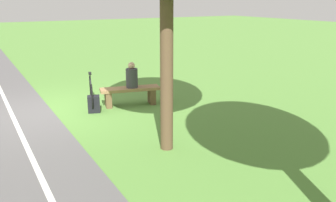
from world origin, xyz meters
TOP-DOWN VIEW (x-y plane):
  - ground_plane at (0.00, 0.00)m, footprint 80.00×80.00m
  - paved_path at (0.83, 4.00)m, footprint 2.24×36.01m
  - path_centre_line at (0.83, 4.00)m, footprint 0.36×32.00m
  - bench at (-2.16, 0.45)m, footprint 1.70×0.80m
  - person_seated at (-2.22, 0.47)m, footprint 0.39×0.39m
  - bicycle at (-1.22, -0.10)m, footprint 0.52×1.73m
  - backpack at (-1.07, 0.55)m, footprint 0.38×0.36m

SIDE VIEW (x-z plane):
  - ground_plane at x=0.00m, z-range 0.00..0.00m
  - paved_path at x=0.83m, z-range 0.00..0.02m
  - path_centre_line at x=0.83m, z-range 0.02..0.02m
  - backpack at x=-1.07m, z-range 0.00..0.44m
  - bench at x=-2.16m, z-range 0.09..0.60m
  - bicycle at x=-1.22m, z-range -0.07..0.83m
  - person_seated at x=-2.22m, z-range 0.46..1.17m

